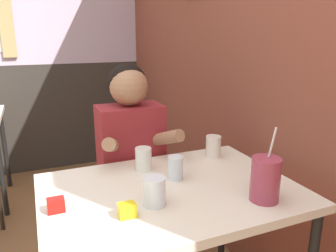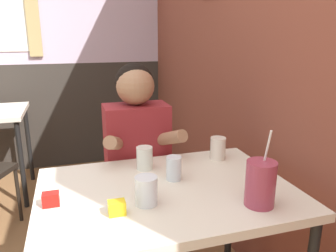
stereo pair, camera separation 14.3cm
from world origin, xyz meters
The scene contains 11 objects.
brick_wall_right centered at (1.22, 1.39, 1.35)m, with size 0.08×4.78×2.70m.
back_wall centered at (-0.02, 2.81, 1.36)m, with size 5.37×0.09×2.70m.
main_table centered at (0.57, 0.41, 0.70)m, with size 1.03×0.73×0.77m.
person_seated centered at (0.55, 0.90, 0.65)m, with size 0.42×0.40×1.24m.
cocktail_pitcher centered at (0.86, 0.18, 0.86)m, with size 0.11×0.11×0.29m.
glass_near_pitcher centered at (0.46, 0.31, 0.83)m, with size 0.08×0.08×0.11m.
glass_center centered at (0.53, 0.63, 0.83)m, with size 0.08×0.08×0.11m.
glass_far_side centered at (0.91, 0.65, 0.83)m, with size 0.08×0.08×0.11m.
glass_by_brick centered at (0.63, 0.48, 0.83)m, with size 0.07×0.07×0.10m.
condiment_ketchup centered at (0.12, 0.40, 0.80)m, with size 0.06×0.04×0.05m.
condiment_mustard centered at (0.35, 0.27, 0.80)m, with size 0.06×0.04×0.05m.
Camera 1 is at (0.08, -0.72, 1.38)m, focal length 35.00 mm.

